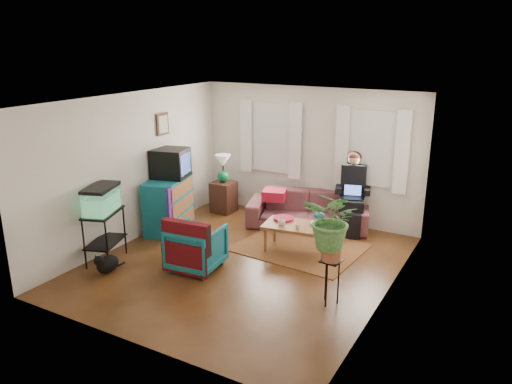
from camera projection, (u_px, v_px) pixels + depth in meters
The scene contains 31 objects.
floor at pixel (244, 264), 7.99m from camera, with size 4.50×5.00×0.01m, color #4F2B14.
ceiling at pixel (243, 100), 7.22m from camera, with size 4.50×5.00×0.01m, color white.
wall_back at pixel (309, 154), 9.69m from camera, with size 4.50×0.01×2.60m, color silver.
wall_front at pixel (128, 242), 5.52m from camera, with size 4.50×0.01×2.60m, color silver.
wall_left at pixel (132, 168), 8.65m from camera, with size 0.01×5.00×2.60m, color silver.
wall_right at pixel (390, 210), 6.55m from camera, with size 0.01×5.00×2.60m, color silver.
window_left at pixel (272, 138), 9.97m from camera, with size 1.08×0.04×1.38m, color white.
window_right at pixel (372, 149), 9.02m from camera, with size 1.08×0.04×1.38m, color white.
curtains_left at pixel (270, 139), 9.90m from camera, with size 1.36×0.06×1.50m, color white.
curtains_right at pixel (371, 149), 8.95m from camera, with size 1.36×0.06×1.50m, color white.
picture_frame at pixel (163, 124), 9.15m from camera, with size 0.04×0.32×0.40m, color #3D2616.
area_rug at pixel (300, 247), 8.60m from camera, with size 2.00×1.60×0.01m, color brown.
sofa at pixel (308, 204), 9.47m from camera, with size 2.26×0.89×0.89m, color brown.
seated_person at pixel (352, 195), 9.24m from camera, with size 0.57×0.70×1.35m, color black, non-canonical shape.
side_table at pixel (224, 197), 10.31m from camera, with size 0.44×0.44×0.64m, color #3B2216.
table_lamp at pixel (223, 169), 10.14m from camera, with size 0.33×0.33×0.58m, color white, non-canonical shape.
dresser at pixel (169, 204), 9.29m from camera, with size 0.56×1.11×1.00m, color #136675.
crt_tv at pixel (170, 163), 9.16m from camera, with size 0.61×0.56×0.53m, color black.
aquarium_stand at pixel (105, 237), 7.98m from camera, with size 0.42×0.75×0.84m, color black.
aquarium at pixel (101, 199), 7.79m from camera, with size 0.38×0.68×0.44m, color #7FD899.
black_cat at pixel (107, 262), 7.65m from camera, with size 0.26×0.40×0.34m, color black.
armchair at pixel (196, 245), 7.74m from camera, with size 0.75×0.70×0.77m, color #127071.
serape_throw at pixel (186, 242), 7.44m from camera, with size 0.78×0.18×0.64m, color #9E0A0A.
coffee_table at pixel (298, 238), 8.41m from camera, with size 1.13×0.62×0.47m, color brown.
cup_a at pixel (281, 222), 8.33m from camera, with size 0.13×0.13×0.10m, color white.
cup_b at pixel (298, 226), 8.15m from camera, with size 0.10×0.10×0.10m, color beige.
bowl at pixel (318, 224), 8.32m from camera, with size 0.22×0.22×0.06m, color white.
snack_tray at pixel (283, 218), 8.59m from camera, with size 0.35×0.35×0.04m, color #B21414.
birdcage at pixel (319, 222), 8.02m from camera, with size 0.19×0.19×0.33m, color #115B6B, non-canonical shape.
plant_stand at pixel (330, 282), 6.71m from camera, with size 0.27×0.27×0.64m, color black.
potted_plant at pixel (333, 229), 6.48m from camera, with size 0.73×0.63×0.81m, color #599947.
Camera 1 is at (3.73, -6.27, 3.46)m, focal length 35.00 mm.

